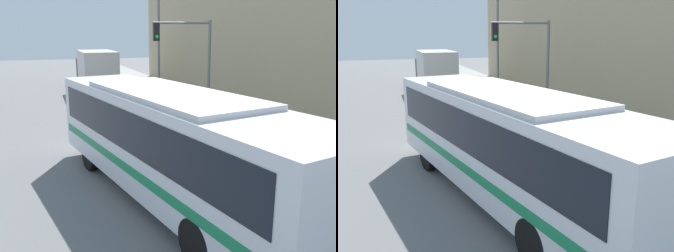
# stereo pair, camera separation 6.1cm
# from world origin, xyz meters

# --- Properties ---
(ground_plane) EXTENTS (120.00, 120.00, 0.00)m
(ground_plane) POSITION_xyz_m (0.00, 0.00, 0.00)
(ground_plane) COLOR slate
(sidewalk) EXTENTS (2.92, 70.00, 0.13)m
(sidewalk) POSITION_xyz_m (5.96, 20.00, 0.06)
(sidewalk) COLOR gray
(sidewalk) RESTS_ON ground_plane
(building_facade) EXTENTS (6.00, 27.79, 12.74)m
(building_facade) POSITION_xyz_m (10.42, 14.90, 6.37)
(building_facade) COLOR tan
(building_facade) RESTS_ON ground_plane
(city_bus) EXTENTS (4.63, 11.10, 3.06)m
(city_bus) POSITION_xyz_m (-0.37, -0.03, 1.78)
(city_bus) COLOR silver
(city_bus) RESTS_ON ground_plane
(delivery_truck) EXTENTS (2.49, 6.90, 3.20)m
(delivery_truck) POSITION_xyz_m (0.69, 20.58, 1.73)
(delivery_truck) COLOR silver
(delivery_truck) RESTS_ON ground_plane
(fire_hydrant) EXTENTS (0.21, 0.29, 0.66)m
(fire_hydrant) POSITION_xyz_m (5.10, 4.10, 0.45)
(fire_hydrant) COLOR gold
(fire_hydrant) RESTS_ON sidewalk
(traffic_light_pole) EXTENTS (3.28, 0.35, 5.05)m
(traffic_light_pole) POSITION_xyz_m (4.10, 9.51, 3.61)
(traffic_light_pole) COLOR slate
(traffic_light_pole) RESTS_ON sidewalk
(parking_meter) EXTENTS (0.14, 0.14, 1.18)m
(parking_meter) POSITION_xyz_m (5.10, 7.82, 0.94)
(parking_meter) COLOR slate
(parking_meter) RESTS_ON sidewalk
(street_lamp) EXTENTS (2.47, 0.28, 7.49)m
(street_lamp) POSITION_xyz_m (5.04, 18.90, 4.55)
(street_lamp) COLOR slate
(street_lamp) RESTS_ON sidewalk
(pedestrian_near_corner) EXTENTS (0.34, 0.34, 1.57)m
(pedestrian_near_corner) POSITION_xyz_m (5.99, 3.97, 0.92)
(pedestrian_near_corner) COLOR slate
(pedestrian_near_corner) RESTS_ON sidewalk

